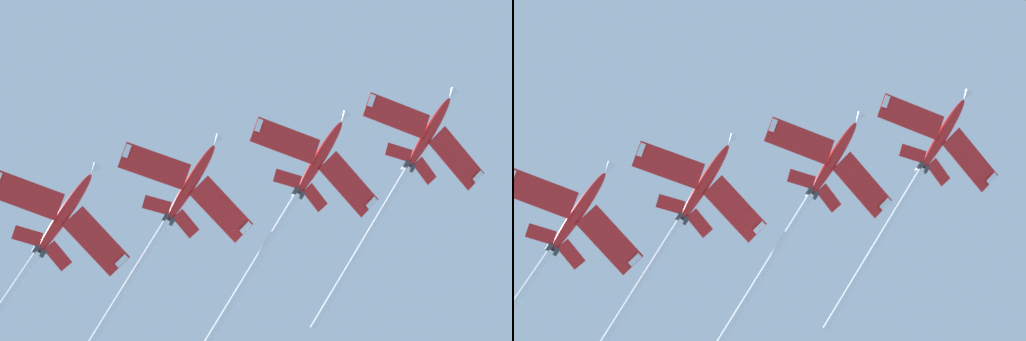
% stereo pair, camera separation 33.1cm
% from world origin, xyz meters
% --- Properties ---
extents(jet_lead, '(26.61, 28.90, 18.72)m').
position_xyz_m(jet_lead, '(3.51, 26.66, 157.43)').
color(jet_lead, red).
extents(jet_second, '(25.93, 27.91, 18.58)m').
position_xyz_m(jet_second, '(1.88, 42.63, 150.80)').
color(jet_second, red).
extents(jet_third, '(26.61, 28.24, 18.24)m').
position_xyz_m(jet_third, '(0.49, 60.49, 146.47)').
color(jet_third, red).
extents(jet_fourth, '(28.27, 30.83, 18.96)m').
position_xyz_m(jet_fourth, '(-0.98, 76.92, 139.38)').
color(jet_fourth, red).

